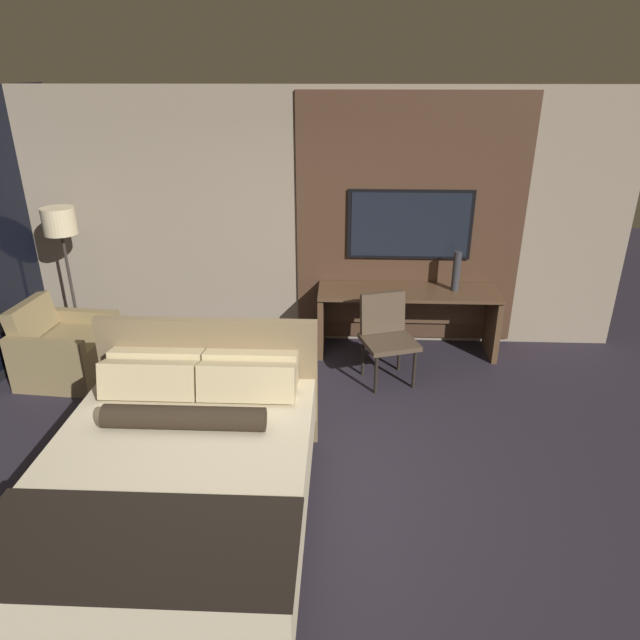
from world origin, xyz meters
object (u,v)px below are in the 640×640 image
Objects in this scene: bed at (179,481)px; vase_tall at (456,271)px; armchair_by_window at (65,351)px; tv at (410,225)px; desk_chair at (386,330)px; desk at (407,309)px; floor_lamp at (61,233)px.

vase_tall is (2.30, 2.78, 0.60)m from bed.
armchair_by_window is at bearing 130.52° from bed.
armchair_by_window is 4.17m from vase_tall.
tv is 1.25m from desk_chair.
tv reaches higher than desk_chair.
vase_tall is (0.50, -0.24, -0.44)m from tv.
desk_chair is 2.05× the size of vase_tall.
tv is 0.71m from vase_tall.
desk is 4.49× the size of vase_tall.
armchair_by_window is (-3.55, -0.96, -1.12)m from tv.
desk is 2.19× the size of desk_chair.
desk_chair is at bearing -83.58° from armchair_by_window.
desk_chair reaches higher than desk.
bed is 3.39m from floor_lamp.
floor_lamp is at bearing -178.15° from vase_tall.
desk_chair is at bearing -113.30° from desk.
desk_chair is (-0.27, -0.85, -0.87)m from tv.
tv is at bearing 5.78° from floor_lamp.
desk_chair is 0.98× the size of armchair_by_window.
vase_tall reaches higher than desk.
vase_tall reaches higher than armchair_by_window.
desk is 3.77m from floor_lamp.
tv is 3.09× the size of vase_tall.
armchair_by_window is (-3.28, -0.11, -0.25)m from desk_chair.
armchair_by_window is at bearing -78.82° from floor_lamp.
desk_chair is (-0.27, -0.62, 0.02)m from desk.
tv is 0.82× the size of floor_lamp.
desk_chair is at bearing -141.28° from vase_tall.
bed is at bearing -120.85° from tv.
armchair_by_window reaches higher than desk.
tv is at bearing 54.80° from desk_chair.
bed is 3.65m from vase_tall.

